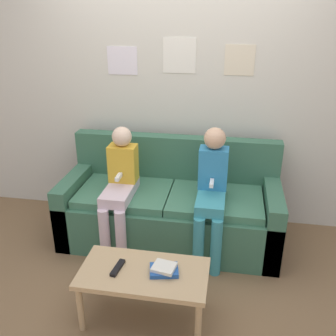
% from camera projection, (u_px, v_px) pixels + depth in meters
% --- Properties ---
extents(ground_plane, '(10.00, 10.00, 0.00)m').
position_uv_depth(ground_plane, '(160.00, 271.00, 3.10)').
color(ground_plane, brown).
extents(wall_back, '(8.00, 0.07, 2.60)m').
position_uv_depth(wall_back, '(180.00, 90.00, 3.48)').
color(wall_back, beige).
rests_on(wall_back, ground_plane).
extents(couch, '(1.93, 0.79, 0.91)m').
position_uv_depth(couch, '(171.00, 208.00, 3.44)').
color(couch, '#38664C').
rests_on(couch, ground_plane).
extents(coffee_table, '(0.86, 0.45, 0.39)m').
position_uv_depth(coffee_table, '(144.00, 277.00, 2.51)').
color(coffee_table, tan).
rests_on(coffee_table, ground_plane).
extents(person_left, '(0.24, 0.55, 1.08)m').
position_uv_depth(person_left, '(120.00, 184.00, 3.20)').
color(person_left, silver).
rests_on(person_left, ground_plane).
extents(person_right, '(0.24, 0.55, 1.12)m').
position_uv_depth(person_right, '(212.00, 188.00, 3.07)').
color(person_right, teal).
rests_on(person_right, ground_plane).
extents(tv_remote, '(0.06, 0.17, 0.02)m').
position_uv_depth(tv_remote, '(118.00, 268.00, 2.51)').
color(tv_remote, black).
rests_on(tv_remote, coffee_table).
extents(book_stack, '(0.21, 0.18, 0.05)m').
position_uv_depth(book_stack, '(164.00, 269.00, 2.48)').
color(book_stack, '#23519E').
rests_on(book_stack, coffee_table).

